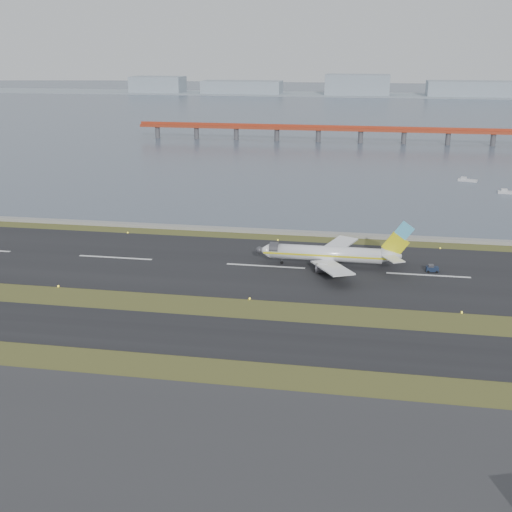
{
  "coord_description": "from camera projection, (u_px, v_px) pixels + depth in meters",
  "views": [
    {
      "loc": [
        23.51,
        -121.14,
        53.34
      ],
      "look_at": [
        -1.09,
        22.0,
        5.32
      ],
      "focal_mm": 45.0,
      "sensor_mm": 36.0,
      "label": 1
    }
  ],
  "objects": [
    {
      "name": "taxiway_strip",
      "position": [
        232.0,
        337.0,
        122.64
      ],
      "size": [
        1000.0,
        18.0,
        0.1
      ],
      "primitive_type": "cube",
      "color": "black",
      "rests_on": "ground"
    },
    {
      "name": "runway_strip",
      "position": [
        266.0,
        266.0,
        161.94
      ],
      "size": [
        1000.0,
        45.0,
        0.1
      ],
      "primitive_type": "cube",
      "color": "black",
      "rests_on": "ground"
    },
    {
      "name": "airliner",
      "position": [
        331.0,
        254.0,
        160.46
      ],
      "size": [
        38.52,
        32.89,
        12.8
      ],
      "color": "white",
      "rests_on": "ground"
    },
    {
      "name": "bay_water",
      "position": [
        341.0,
        108.0,
        564.32
      ],
      "size": [
        1400.0,
        800.0,
        1.3
      ],
      "primitive_type": "cube",
      "color": "#455062",
      "rests_on": "ground"
    },
    {
      "name": "far_shoreline",
      "position": [
        360.0,
        89.0,
        709.94
      ],
      "size": [
        1400.0,
        80.0,
        60.5
      ],
      "color": "#8C9AA6",
      "rests_on": "ground"
    },
    {
      "name": "pushback_tug",
      "position": [
        432.0,
        269.0,
        157.65
      ],
      "size": [
        3.02,
        1.88,
        1.88
      ],
      "rotation": [
        0.0,
        0.0,
        0.05
      ],
      "color": "#131E36",
      "rests_on": "ground"
    },
    {
      "name": "seawall",
      "position": [
        281.0,
        232.0,
        189.87
      ],
      "size": [
        1000.0,
        2.5,
        1.0
      ],
      "primitive_type": "cube",
      "color": "gray",
      "rests_on": "ground"
    },
    {
      "name": "red_pier",
      "position": [
        361.0,
        130.0,
        362.31
      ],
      "size": [
        260.0,
        5.0,
        10.2
      ],
      "color": "#9D331B",
      "rests_on": "ground"
    },
    {
      "name": "apron_strip",
      "position": [
        163.0,
        480.0,
        82.4
      ],
      "size": [
        1000.0,
        50.0,
        0.1
      ],
      "primitive_type": "cube",
      "color": "#313133",
      "rests_on": "ground"
    },
    {
      "name": "workboat_far",
      "position": [
        467.0,
        180.0,
        262.14
      ],
      "size": [
        7.88,
        4.52,
        1.83
      ],
      "rotation": [
        0.0,
        0.0,
        -0.31
      ],
      "color": "silver",
      "rests_on": "ground"
    },
    {
      "name": "workboat_near",
      "position": [
        508.0,
        192.0,
        240.73
      ],
      "size": [
        7.76,
        2.94,
        1.85
      ],
      "rotation": [
        0.0,
        0.0,
        -0.07
      ],
      "color": "silver",
      "rests_on": "ground"
    },
    {
      "name": "ground",
      "position": [
        243.0,
        313.0,
        133.88
      ],
      "size": [
        1000.0,
        1000.0,
        0.0
      ],
      "primitive_type": "plane",
      "color": "#374D1B",
      "rests_on": "ground"
    }
  ]
}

